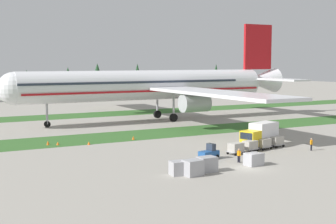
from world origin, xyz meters
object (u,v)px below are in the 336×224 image
(uld_container_0, at_px, (207,164))
(cargo_dolly_lead, at_px, (236,148))
(cargo_dolly_second, at_px, (250,145))
(uld_container_3, at_px, (254,159))
(catering_truck, at_px, (260,134))
(taxiway_marker_1, at_px, (89,143))
(cargo_dolly_third, at_px, (264,143))
(taxiway_marker_3, at_px, (58,143))
(uld_container_2, at_px, (180,168))
(taxiway_marker_0, at_px, (133,138))
(taxiway_marker_2, at_px, (48,143))
(baggage_tug, at_px, (209,153))
(ground_crew_loader, at_px, (311,144))
(airliner, at_px, (156,85))
(cargo_dolly_fourth, at_px, (276,141))
(ground_crew_marshaller, at_px, (239,155))

(uld_container_0, bearing_deg, cargo_dolly_lead, 37.12)
(cargo_dolly_second, height_order, uld_container_3, cargo_dolly_second)
(catering_truck, height_order, taxiway_marker_1, catering_truck)
(cargo_dolly_third, relative_size, taxiway_marker_3, 4.86)
(uld_container_2, xyz_separation_m, taxiway_marker_0, (5.64, 24.63, -0.47))
(uld_container_2, height_order, taxiway_marker_3, uld_container_2)
(taxiway_marker_2, bearing_deg, cargo_dolly_third, -35.09)
(uld_container_3, bearing_deg, cargo_dolly_lead, 70.75)
(cargo_dolly_second, height_order, taxiway_marker_2, cargo_dolly_second)
(cargo_dolly_third, distance_m, uld_container_0, 16.83)
(cargo_dolly_lead, distance_m, uld_container_3, 7.18)
(uld_container_0, bearing_deg, catering_truck, 31.86)
(uld_container_0, xyz_separation_m, taxiway_marker_0, (2.11, 24.76, -0.55))
(baggage_tug, xyz_separation_m, ground_crew_loader, (15.94, -1.75, 0.13))
(baggage_tug, distance_m, ground_crew_loader, 16.03)
(uld_container_0, distance_m, taxiway_marker_2, 28.58)
(cargo_dolly_second, xyz_separation_m, taxiway_marker_2, (-23.14, 18.83, -0.58))
(airliner, relative_size, catering_truck, 10.76)
(baggage_tug, distance_m, uld_container_0, 7.22)
(cargo_dolly_fourth, height_order, uld_container_2, cargo_dolly_fourth)
(cargo_dolly_second, height_order, ground_crew_marshaller, ground_crew_marshaller)
(catering_truck, distance_m, uld_container_0, 18.22)
(cargo_dolly_second, distance_m, ground_crew_marshaller, 7.66)
(cargo_dolly_second, distance_m, ground_crew_loader, 8.82)
(cargo_dolly_lead, distance_m, cargo_dolly_second, 2.90)
(taxiway_marker_0, bearing_deg, uld_container_3, -79.37)
(ground_crew_marshaller, distance_m, uld_container_0, 6.66)
(ground_crew_marshaller, xyz_separation_m, uld_container_3, (0.51, -2.25, -0.19))
(ground_crew_marshaller, distance_m, taxiway_marker_1, 24.35)
(airliner, relative_size, taxiway_marker_0, 129.45)
(baggage_tug, bearing_deg, taxiway_marker_1, 17.89)
(cargo_dolly_lead, bearing_deg, taxiway_marker_0, 9.93)
(cargo_dolly_lead, distance_m, uld_container_0, 11.41)
(cargo_dolly_fourth, distance_m, taxiway_marker_2, 33.82)
(cargo_dolly_lead, relative_size, taxiway_marker_0, 4.03)
(airliner, xyz_separation_m, cargo_dolly_second, (-5.20, -38.51, -6.65))
(ground_crew_marshaller, bearing_deg, uld_container_0, 94.34)
(taxiway_marker_3, bearing_deg, cargo_dolly_lead, -44.42)
(catering_truck, distance_m, taxiway_marker_2, 31.49)
(catering_truck, bearing_deg, airliner, -20.08)
(cargo_dolly_second, bearing_deg, uld_container_3, 133.25)
(taxiway_marker_1, relative_size, taxiway_marker_3, 1.01)
(uld_container_0, distance_m, taxiway_marker_3, 27.39)
(baggage_tug, xyz_separation_m, uld_container_0, (-4.17, -5.89, 0.04))
(airliner, xyz_separation_m, cargo_dolly_third, (-2.36, -37.94, -6.65))
(baggage_tug, xyz_separation_m, cargo_dolly_third, (10.61, 2.14, 0.10))
(cargo_dolly_lead, relative_size, taxiway_marker_1, 4.81)
(cargo_dolly_lead, distance_m, cargo_dolly_third, 5.80)
(uld_container_3, distance_m, taxiway_marker_3, 30.39)
(uld_container_0, height_order, taxiway_marker_3, uld_container_0)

